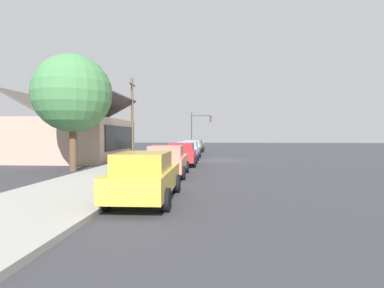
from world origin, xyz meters
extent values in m
plane|color=#38383D|center=(0.00, 0.00, 0.00)|extent=(120.00, 120.00, 0.00)
cube|color=#A3A099|center=(0.00, 5.60, 0.08)|extent=(60.00, 4.20, 0.16)
cube|color=gold|center=(-16.14, 2.65, 0.68)|extent=(4.63, 1.78, 0.70)
cube|color=gold|center=(-16.60, 2.64, 1.31)|extent=(2.23, 1.54, 0.56)
cylinder|color=black|center=(-14.73, 3.52, 0.33)|extent=(0.66, 0.23, 0.66)
cylinder|color=black|center=(-14.70, 1.82, 0.33)|extent=(0.66, 0.23, 0.66)
cylinder|color=black|center=(-17.58, 3.47, 0.33)|extent=(0.66, 0.23, 0.66)
cylinder|color=black|center=(-17.55, 1.77, 0.33)|extent=(0.66, 0.23, 0.66)
cube|color=#EA8C75|center=(-10.22, 2.87, 0.68)|extent=(4.42, 1.93, 0.70)
cube|color=tan|center=(-10.66, 2.86, 1.31)|extent=(2.14, 1.65, 0.56)
cylinder|color=black|center=(-8.89, 3.81, 0.33)|extent=(0.67, 0.24, 0.66)
cylinder|color=black|center=(-8.84, 2.00, 0.33)|extent=(0.67, 0.24, 0.66)
cylinder|color=black|center=(-11.60, 3.74, 0.33)|extent=(0.67, 0.24, 0.66)
cylinder|color=black|center=(-11.55, 1.93, 0.33)|extent=(0.67, 0.24, 0.66)
cube|color=red|center=(-4.62, 2.71, 0.68)|extent=(4.34, 1.92, 0.70)
cube|color=#A9272B|center=(-5.05, 2.70, 1.31)|extent=(2.10, 1.66, 0.56)
cylinder|color=black|center=(-3.30, 3.65, 0.33)|extent=(0.66, 0.23, 0.66)
cylinder|color=black|center=(-3.27, 1.81, 0.33)|extent=(0.66, 0.23, 0.66)
cylinder|color=black|center=(-5.97, 3.61, 0.33)|extent=(0.66, 0.23, 0.66)
cylinder|color=black|center=(-5.94, 1.77, 0.33)|extent=(0.66, 0.23, 0.66)
cube|color=#8CB7E0|center=(0.98, 2.72, 0.68)|extent=(4.64, 1.78, 0.70)
cube|color=#779CBE|center=(0.52, 2.73, 1.31)|extent=(2.23, 1.56, 0.56)
cylinder|color=black|center=(2.42, 3.60, 0.33)|extent=(0.66, 0.22, 0.66)
cylinder|color=black|center=(2.41, 1.84, 0.33)|extent=(0.66, 0.22, 0.66)
cylinder|color=black|center=(-0.45, 3.61, 0.33)|extent=(0.66, 0.22, 0.66)
cylinder|color=black|center=(-0.46, 1.85, 0.33)|extent=(0.66, 0.22, 0.66)
cube|color=silver|center=(6.46, 2.86, 0.68)|extent=(4.94, 1.98, 0.70)
cube|color=#A0A2A6|center=(5.97, 2.84, 1.31)|extent=(2.40, 1.65, 0.56)
cylinder|color=black|center=(7.92, 3.81, 0.33)|extent=(0.67, 0.25, 0.66)
cylinder|color=black|center=(8.00, 2.05, 0.33)|extent=(0.67, 0.25, 0.66)
cylinder|color=black|center=(4.91, 3.67, 0.33)|extent=(0.67, 0.25, 0.66)
cylinder|color=black|center=(4.99, 1.92, 0.33)|extent=(0.67, 0.25, 0.66)
cube|color=olive|center=(12.33, 2.88, 0.68)|extent=(4.44, 2.04, 0.70)
cube|color=#61683C|center=(11.89, 2.90, 1.31)|extent=(2.17, 1.72, 0.56)
cylinder|color=black|center=(13.72, 3.73, 0.33)|extent=(0.67, 0.25, 0.66)
cylinder|color=black|center=(13.64, 1.89, 0.33)|extent=(0.67, 0.25, 0.66)
cylinder|color=black|center=(11.02, 3.86, 0.33)|extent=(0.67, 0.25, 0.66)
cylinder|color=black|center=(10.93, 2.02, 0.33)|extent=(0.67, 0.25, 0.66)
cube|color=tan|center=(-1.04, 12.00, 1.73)|extent=(9.01, 7.39, 3.45)
cube|color=black|center=(-1.04, 8.26, 1.90)|extent=(7.21, 0.08, 1.93)
cube|color=#514742|center=(-1.04, 10.15, 4.43)|extent=(9.61, 3.99, 2.22)
cube|color=#514742|center=(-1.04, 13.85, 4.43)|extent=(9.61, 3.99, 2.22)
cylinder|color=brown|center=(-8.43, 8.81, 1.67)|extent=(0.44, 0.44, 3.33)
sphere|color=#47844C|center=(-8.43, 8.81, 4.59)|extent=(4.58, 4.58, 4.58)
cylinder|color=#383833|center=(15.66, 3.60, 2.60)|extent=(0.14, 0.14, 5.20)
cylinder|color=#383833|center=(15.66, 2.30, 4.80)|extent=(0.10, 2.60, 0.10)
cube|color=black|center=(15.66, 1.00, 4.35)|extent=(0.28, 0.24, 0.80)
sphere|color=red|center=(15.51, 1.00, 4.61)|extent=(0.16, 0.16, 0.16)
sphere|color=yellow|center=(15.51, 1.00, 4.35)|extent=(0.16, 0.16, 0.16)
sphere|color=green|center=(15.51, 1.00, 4.09)|extent=(0.16, 0.16, 0.16)
cylinder|color=brown|center=(2.35, 8.20, 3.75)|extent=(0.24, 0.24, 7.50)
cube|color=brown|center=(2.35, 8.20, 6.90)|extent=(1.80, 0.12, 0.12)
cylinder|color=red|center=(7.14, 4.20, 0.44)|extent=(0.22, 0.22, 0.55)
sphere|color=red|center=(7.14, 4.20, 0.78)|extent=(0.18, 0.18, 0.18)
camera|label=1|loc=(-25.83, 0.43, 2.12)|focal=28.39mm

